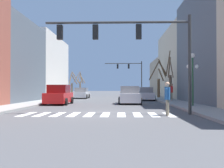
{
  "coord_description": "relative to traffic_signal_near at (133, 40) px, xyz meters",
  "views": [
    {
      "loc": [
        1.31,
        -15.36,
        1.5
      ],
      "look_at": [
        -0.04,
        25.39,
        2.13
      ],
      "focal_mm": 42.0,
      "sensor_mm": 36.0,
      "label": 1
    }
  ],
  "objects": [
    {
      "name": "street_tree_right_far",
      "position": [
        5.08,
        15.79,
        -1.93
      ],
      "size": [
        0.44,
        2.83,
        5.71
      ],
      "color": "brown",
      "rests_on": "sidewalk_right"
    },
    {
      "name": "crosswalk_stripes",
      "position": [
        -1.99,
        -0.19,
        -4.26
      ],
      "size": [
        8.55,
        2.6,
        0.01
      ],
      "color": "white",
      "rests_on": "ground_plane"
    },
    {
      "name": "street_tree_left_far",
      "position": [
        -8.96,
        29.87,
        -2.2
      ],
      "size": [
        1.89,
        1.8,
        4.21
      ],
      "color": "brown",
      "rests_on": "sidewalk_left"
    },
    {
      "name": "car_parked_left_mid",
      "position": [
        2.36,
        17.23,
        -3.52
      ],
      "size": [
        2.01,
        4.55,
        1.6
      ],
      "rotation": [
        0.0,
        0.0,
        1.57
      ],
      "color": "silver",
      "rests_on": "ground_plane"
    },
    {
      "name": "ground_plane",
      "position": [
        -1.99,
        0.4,
        -4.27
      ],
      "size": [
        240.0,
        240.0,
        0.0
      ],
      "primitive_type": "plane",
      "color": "#4C4C4F"
    },
    {
      "name": "car_parked_right_mid",
      "position": [
        -6.31,
        8.75,
        -3.44
      ],
      "size": [
        2.08,
        4.38,
        1.79
      ],
      "rotation": [
        0.0,
        0.0,
        1.57
      ],
      "color": "red",
      "rests_on": "ground_plane"
    },
    {
      "name": "building_row_left",
      "position": [
        -12.96,
        11.27,
        1.01
      ],
      "size": [
        6.0,
        36.73,
        12.86
      ],
      "color": "#934C3D",
      "rests_on": "ground_plane"
    },
    {
      "name": "street_lamp_right_corner",
      "position": [
        4.84,
        5.28,
        -1.26
      ],
      "size": [
        0.95,
        0.36,
        4.02
      ],
      "color": "#1E4C2D",
      "rests_on": "sidewalk_right"
    },
    {
      "name": "building_row_right",
      "position": [
        8.97,
        18.65,
        0.38
      ],
      "size": [
        6.0,
        50.61,
        10.75
      ],
      "color": "#BCB299",
      "rests_on": "ground_plane"
    },
    {
      "name": "street_tree_left_mid",
      "position": [
        -8.62,
        36.26,
        -1.86
      ],
      "size": [
        2.31,
        3.14,
        4.62
      ],
      "color": "brown",
      "rests_on": "sidewalk_left"
    },
    {
      "name": "car_parked_left_near",
      "position": [
        -6.33,
        22.54,
        -3.54
      ],
      "size": [
        2.05,
        4.24,
        1.55
      ],
      "rotation": [
        0.0,
        0.0,
        1.57
      ],
      "color": "silver",
      "rests_on": "ground_plane"
    },
    {
      "name": "street_tree_left_near",
      "position": [
        5.03,
        23.42,
        -1.52
      ],
      "size": [
        3.08,
        2.08,
        5.62
      ],
      "color": "brown",
      "rests_on": "sidewalk_right"
    },
    {
      "name": "sidewalk_right",
      "position": [
        4.73,
        0.4,
        -4.19
      ],
      "size": [
        2.48,
        90.0,
        0.15
      ],
      "color": "gray",
      "rests_on": "ground_plane"
    },
    {
      "name": "pedestrian_on_right_sidewalk",
      "position": [
        4.8,
        13.26,
        -3.03
      ],
      "size": [
        0.31,
        0.79,
        1.83
      ],
      "rotation": [
        0.0,
        0.0,
        1.4
      ],
      "color": "#7A705B",
      "rests_on": "sidewalk_right"
    },
    {
      "name": "traffic_signal_far",
      "position": [
        1.26,
        33.99,
        0.46
      ],
      "size": [
        6.98,
        0.28,
        6.51
      ],
      "color": "#2D2D2D",
      "rests_on": "ground_plane"
    },
    {
      "name": "pedestrian_on_left_sidewalk",
      "position": [
        1.85,
        -0.72,
        -3.18
      ],
      "size": [
        0.37,
        0.77,
        1.83
      ],
      "rotation": [
        0.0,
        0.0,
        4.38
      ],
      "color": "#7A705B",
      "rests_on": "ground_plane"
    },
    {
      "name": "traffic_signal_near",
      "position": [
        0.0,
        0.0,
        0.0
      ],
      "size": [
        8.35,
        0.28,
        5.67
      ],
      "color": "#2D2D2D",
      "rests_on": "ground_plane"
    },
    {
      "name": "car_driving_toward_lane",
      "position": [
        0.16,
        9.85,
        -3.49
      ],
      "size": [
        2.1,
        4.2,
        1.67
      ],
      "rotation": [
        0.0,
        0.0,
        1.57
      ],
      "color": "silver",
      "rests_on": "ground_plane"
    }
  ]
}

